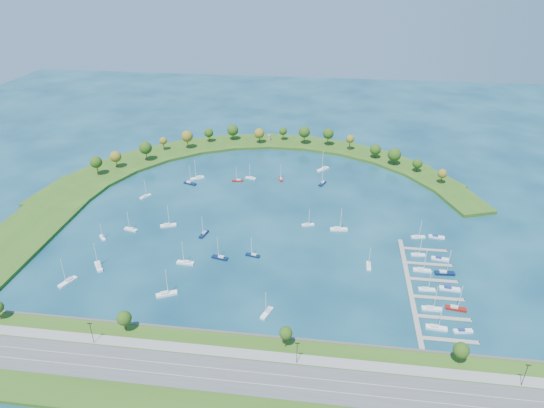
# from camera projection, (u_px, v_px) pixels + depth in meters

# --- Properties ---
(ground) EXTENTS (700.00, 700.00, 0.00)m
(ground) POSITION_uv_depth(u_px,v_px,m) (263.00, 213.00, 282.22)
(ground) COLOR #072A41
(ground) RESTS_ON ground
(south_shoreline) EXTENTS (420.00, 43.10, 11.60)m
(south_shoreline) POSITION_uv_depth(u_px,v_px,m) (214.00, 372.00, 174.23)
(south_shoreline) COLOR #2D5015
(south_shoreline) RESTS_ON ground
(breakwater) EXTENTS (286.74, 247.64, 2.00)m
(breakwater) POSITION_uv_depth(u_px,v_px,m) (207.00, 174.00, 329.68)
(breakwater) COLOR #2D5015
(breakwater) RESTS_ON ground
(breakwater_trees) EXTENTS (237.94, 91.55, 14.71)m
(breakwater_trees) POSITION_uv_depth(u_px,v_px,m) (260.00, 143.00, 355.68)
(breakwater_trees) COLOR #382314
(breakwater_trees) RESTS_ON breakwater
(harbor_tower) EXTENTS (2.60, 2.60, 4.49)m
(harbor_tower) POSITION_uv_depth(u_px,v_px,m) (269.00, 138.00, 384.89)
(harbor_tower) COLOR gray
(harbor_tower) RESTS_ON breakwater
(dock_system) EXTENTS (24.28, 82.00, 1.60)m
(dock_system) POSITION_uv_depth(u_px,v_px,m) (426.00, 288.00, 218.92)
(dock_system) COLOR gray
(dock_system) RESTS_ON ground
(moored_boat_0) EXTENTS (4.01, 8.41, 11.93)m
(moored_boat_0) POSITION_uv_depth(u_px,v_px,m) (204.00, 234.00, 260.24)
(moored_boat_0) COLOR #09193B
(moored_boat_0) RESTS_ON ground
(moored_boat_1) EXTENTS (7.39, 3.95, 10.47)m
(moored_boat_1) POSITION_uv_depth(u_px,v_px,m) (308.00, 224.00, 269.26)
(moored_boat_1) COLOR white
(moored_boat_1) RESTS_ON ground
(moored_boat_2) EXTENTS (8.85, 2.91, 12.83)m
(moored_boat_2) POSITION_uv_depth(u_px,v_px,m) (185.00, 262.00, 236.20)
(moored_boat_2) COLOR white
(moored_boat_2) RESTS_ON ground
(moored_boat_3) EXTENTS (7.62, 3.73, 10.80)m
(moored_boat_3) POSITION_uv_depth(u_px,v_px,m) (251.00, 178.00, 324.82)
(moored_boat_3) COLOR white
(moored_boat_3) RESTS_ON ground
(moored_boat_4) EXTENTS (9.74, 6.50, 13.99)m
(moored_boat_4) POSITION_uv_depth(u_px,v_px,m) (166.00, 294.00, 214.50)
(moored_boat_4) COLOR white
(moored_boat_4) RESTS_ON ground
(moored_boat_5) EXTENTS (9.80, 3.72, 14.05)m
(moored_boat_5) POSITION_uv_depth(u_px,v_px,m) (339.00, 229.00, 264.62)
(moored_boat_5) COLOR white
(moored_boat_5) RESTS_ON ground
(moored_boat_6) EXTENTS (8.78, 9.30, 14.71)m
(moored_boat_6) POSITION_uv_depth(u_px,v_px,m) (323.00, 169.00, 337.72)
(moored_boat_6) COLOR white
(moored_boat_6) RESTS_ON ground
(moored_boat_7) EXTENTS (8.73, 4.15, 12.37)m
(moored_boat_7) POSITION_uv_depth(u_px,v_px,m) (220.00, 257.00, 240.14)
(moored_boat_7) COLOR #09193B
(moored_boat_7) RESTS_ON ground
(moored_boat_8) EXTENTS (6.20, 9.64, 13.78)m
(moored_boat_8) POSITION_uv_depth(u_px,v_px,m) (68.00, 281.00, 222.50)
(moored_boat_8) COLOR white
(moored_boat_8) RESTS_ON ground
(moored_boat_9) EXTENTS (5.59, 6.06, 9.48)m
(moored_boat_9) POSITION_uv_depth(u_px,v_px,m) (102.00, 237.00, 257.26)
(moored_boat_9) COLOR white
(moored_boat_9) RESTS_ON ground
(moored_boat_10) EXTENTS (7.74, 3.70, 10.96)m
(moored_boat_10) POSITION_uv_depth(u_px,v_px,m) (253.00, 255.00, 242.11)
(moored_boat_10) COLOR #09193B
(moored_boat_10) RESTS_ON ground
(moored_boat_11) EXTENTS (2.16, 7.36, 10.78)m
(moored_boat_11) POSITION_uv_depth(u_px,v_px,m) (369.00, 265.00, 233.93)
(moored_boat_11) COLOR white
(moored_boat_11) RESTS_ON ground
(moored_boat_12) EXTENTS (3.88, 7.70, 10.90)m
(moored_boat_12) POSITION_uv_depth(u_px,v_px,m) (281.00, 178.00, 323.61)
(moored_boat_12) COLOR maroon
(moored_boat_12) RESTS_ON ground
(moored_boat_13) EXTENTS (5.97, 7.84, 11.54)m
(moored_boat_13) POSITION_uv_depth(u_px,v_px,m) (145.00, 196.00, 300.40)
(moored_boat_13) COLOR white
(moored_boat_13) RESTS_ON ground
(moored_boat_14) EXTENTS (9.34, 7.83, 14.12)m
(moored_boat_14) POSITION_uv_depth(u_px,v_px,m) (197.00, 178.00, 324.41)
(moored_boat_14) COLOR white
(moored_boat_14) RESTS_ON ground
(moored_boat_15) EXTENTS (8.17, 4.16, 11.57)m
(moored_boat_15) POSITION_uv_depth(u_px,v_px,m) (131.00, 229.00, 264.68)
(moored_boat_15) COLOR white
(moored_boat_15) RESTS_ON ground
(moored_boat_16) EXTENTS (5.20, 8.51, 12.11)m
(moored_boat_16) POSITION_uv_depth(u_px,v_px,m) (322.00, 183.00, 317.13)
(moored_boat_16) COLOR #09193B
(moored_boat_16) RESTS_ON ground
(moored_boat_17) EXTENTS (5.03, 8.53, 12.11)m
(moored_boat_17) POSITION_uv_depth(u_px,v_px,m) (267.00, 312.00, 203.44)
(moored_boat_17) COLOR white
(moored_boat_17) RESTS_ON ground
(moored_boat_18) EXTENTS (7.84, 3.41, 11.15)m
(moored_boat_18) POSITION_uv_depth(u_px,v_px,m) (238.00, 180.00, 321.15)
(moored_boat_18) COLOR maroon
(moored_boat_18) RESTS_ON ground
(moored_boat_19) EXTENTS (7.44, 8.97, 13.51)m
(moored_boat_19) POSITION_uv_depth(u_px,v_px,m) (98.00, 266.00, 233.32)
(moored_boat_19) COLOR white
(moored_boat_19) RESTS_ON ground
(moored_boat_20) EXTENTS (9.28, 5.56, 13.19)m
(moored_boat_20) POSITION_uv_depth(u_px,v_px,m) (168.00, 225.00, 268.45)
(moored_boat_20) COLOR white
(moored_boat_20) RESTS_ON ground
(moored_boat_21) EXTENTS (9.25, 5.36, 13.12)m
(moored_boat_21) POSITION_uv_depth(u_px,v_px,m) (190.00, 183.00, 317.21)
(moored_boat_21) COLOR #09193B
(moored_boat_21) RESTS_ON ground
(docked_boat_0) EXTENTS (8.77, 3.23, 12.61)m
(docked_boat_0) POSITION_uv_depth(u_px,v_px,m) (436.00, 327.00, 195.35)
(docked_boat_0) COLOR white
(docked_boat_0) RESTS_ON ground
(docked_boat_1) EXTENTS (8.06, 3.46, 1.59)m
(docked_boat_1) POSITION_uv_depth(u_px,v_px,m) (463.00, 331.00, 193.86)
(docked_boat_1) COLOR white
(docked_boat_1) RESTS_ON ground
(docked_boat_2) EXTENTS (8.56, 2.40, 12.59)m
(docked_boat_2) POSITION_uv_depth(u_px,v_px,m) (432.00, 308.00, 205.77)
(docked_boat_2) COLOR white
(docked_boat_2) RESTS_ON ground
(docked_boat_3) EXTENTS (8.93, 3.59, 12.76)m
(docked_boat_3) POSITION_uv_depth(u_px,v_px,m) (456.00, 308.00, 205.94)
(docked_boat_3) COLOR maroon
(docked_boat_3) RESTS_ON ground
(docked_boat_4) EXTENTS (7.62, 2.28, 11.14)m
(docked_boat_4) POSITION_uv_depth(u_px,v_px,m) (427.00, 289.00, 217.63)
(docked_boat_4) COLOR white
(docked_boat_4) RESTS_ON ground
(docked_boat_5) EXTENTS (9.38, 3.26, 1.88)m
(docked_boat_5) POSITION_uv_depth(u_px,v_px,m) (449.00, 289.00, 218.04)
(docked_boat_5) COLOR white
(docked_boat_5) RESTS_ON ground
(docked_boat_6) EXTENTS (8.54, 2.73, 12.42)m
(docked_boat_6) POSITION_uv_depth(u_px,v_px,m) (422.00, 270.00, 230.71)
(docked_boat_6) COLOR white
(docked_boat_6) RESTS_ON ground
(docked_boat_7) EXTENTS (9.57, 3.21, 13.85)m
(docked_boat_7) POSITION_uv_depth(u_px,v_px,m) (445.00, 273.00, 228.52)
(docked_boat_7) COLOR #09193B
(docked_boat_7) RESTS_ON ground
(docked_boat_8) EXTENTS (7.16, 2.41, 10.37)m
(docked_boat_8) POSITION_uv_depth(u_px,v_px,m) (418.00, 254.00, 242.59)
(docked_boat_8) COLOR white
(docked_boat_8) RESTS_ON ground
(docked_boat_9) EXTENTS (8.74, 3.44, 1.73)m
(docked_boat_9) POSITION_uv_depth(u_px,v_px,m) (440.00, 259.00, 239.38)
(docked_boat_9) COLOR white
(docked_boat_9) RESTS_ON ground
(docked_boat_10) EXTENTS (7.69, 3.24, 10.95)m
(docked_boat_10) POSITION_uv_depth(u_px,v_px,m) (418.00, 236.00, 257.69)
(docked_boat_10) COLOR white
(docked_boat_10) RESTS_ON ground
(docked_boat_11) EXTENTS (8.49, 3.29, 1.69)m
(docked_boat_11) POSITION_uv_depth(u_px,v_px,m) (436.00, 237.00, 257.87)
(docked_boat_11) COLOR white
(docked_boat_11) RESTS_ON ground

